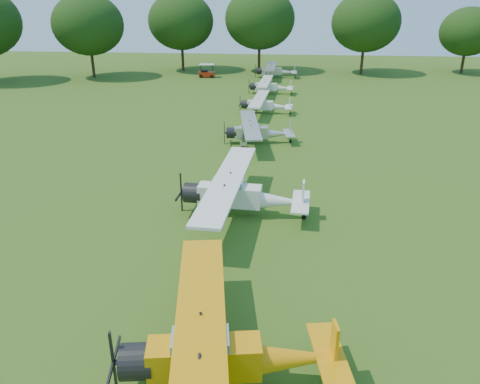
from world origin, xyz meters
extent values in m
plane|color=#274A12|center=(0.00, 0.00, 0.00)|extent=(160.00, 160.00, 0.00)
cylinder|color=black|center=(30.33, 58.05, 1.85)|extent=(0.44, 0.44, 3.70)
ellipsoid|color=black|center=(30.33, 58.05, 6.37)|extent=(8.63, 8.63, 7.34)
cylinder|color=black|center=(14.28, 56.21, 2.25)|extent=(0.44, 0.44, 4.51)
ellipsoid|color=black|center=(14.28, 56.21, 7.77)|extent=(10.52, 10.52, 8.94)
cylinder|color=black|center=(-2.12, 56.74, 2.37)|extent=(0.44, 0.44, 4.74)
ellipsoid|color=black|center=(-2.12, 56.74, 8.16)|extent=(11.05, 11.05, 9.39)
cylinder|color=black|center=(-14.75, 56.54, 2.24)|extent=(0.44, 0.44, 4.49)
ellipsoid|color=black|center=(-14.75, 56.54, 7.73)|extent=(10.47, 10.47, 8.90)
cylinder|color=black|center=(-26.90, 48.50, 2.22)|extent=(0.44, 0.44, 4.44)
ellipsoid|color=black|center=(-26.90, 48.50, 7.65)|extent=(10.36, 10.36, 8.80)
cube|color=orange|center=(0.32, -10.16, 1.20)|extent=(3.77, 1.65, 1.20)
cone|color=orange|center=(3.36, -9.67, 1.02)|extent=(3.31, 1.52, 1.02)
cube|color=#8CA5B2|center=(0.21, -10.18, 1.82)|extent=(1.97, 1.33, 0.63)
cylinder|color=black|center=(-1.81, -10.51, 1.20)|extent=(1.20, 1.33, 1.18)
cube|color=black|center=(-2.54, -10.63, 1.20)|extent=(0.09, 0.15, 2.39)
cube|color=orange|center=(0.21, -10.18, 2.11)|extent=(3.56, 12.17, 0.16)
cube|color=orange|center=(4.48, -9.49, 1.59)|extent=(0.21, 0.64, 1.48)
cube|color=orange|center=(4.37, -9.50, 1.08)|extent=(1.47, 3.30, 0.10)
cylinder|color=black|center=(-0.80, -8.90, 0.34)|extent=(0.70, 0.29, 0.68)
cylinder|color=black|center=(4.59, -9.47, 0.14)|extent=(0.28, 0.13, 0.27)
cube|color=white|center=(-0.44, 2.94, 1.20)|extent=(3.70, 1.30, 1.20)
cone|color=white|center=(2.63, 2.76, 1.03)|extent=(3.24, 1.21, 1.03)
cube|color=#8CA5B2|center=(-0.56, 2.95, 1.82)|extent=(1.88, 1.16, 0.63)
cylinder|color=black|center=(-2.60, 3.07, 1.20)|extent=(1.09, 1.24, 1.18)
cube|color=black|center=(-3.34, 3.12, 1.20)|extent=(0.08, 0.14, 2.39)
cube|color=white|center=(-0.56, 2.95, 2.11)|extent=(2.37, 12.15, 0.16)
cube|color=white|center=(3.76, 2.69, 1.59)|extent=(0.15, 0.63, 1.48)
cube|color=white|center=(3.65, 2.70, 1.08)|extent=(1.16, 3.24, 0.10)
cylinder|color=black|center=(-1.44, 1.57, 0.34)|extent=(0.69, 0.22, 0.68)
cylinder|color=black|center=(-1.27, 4.42, 0.34)|extent=(0.69, 0.22, 0.68)
cylinder|color=black|center=(3.88, 2.68, 0.14)|extent=(0.28, 0.11, 0.27)
cube|color=silver|center=(-0.30, 17.06, 0.95)|extent=(2.98, 1.26, 0.95)
cone|color=silver|center=(2.12, 17.41, 0.81)|extent=(2.62, 1.17, 0.81)
cube|color=#8CA5B2|center=(-0.39, 17.04, 1.45)|extent=(1.55, 1.03, 0.50)
cylinder|color=black|center=(-2.00, 16.81, 0.95)|extent=(0.94, 1.05, 0.94)
cube|color=black|center=(-2.58, 16.72, 0.95)|extent=(0.07, 0.12, 1.90)
cube|color=silver|center=(-0.39, 17.04, 1.67)|extent=(2.67, 9.67, 0.13)
cube|color=silver|center=(3.01, 17.53, 1.26)|extent=(0.16, 0.50, 1.17)
cube|color=silver|center=(2.92, 17.52, 0.86)|extent=(1.12, 2.61, 0.08)
cylinder|color=black|center=(-0.85, 15.83, 0.27)|extent=(0.56, 0.22, 0.54)
cylinder|color=black|center=(-1.17, 18.07, 0.27)|extent=(0.56, 0.22, 0.54)
cylinder|color=black|center=(3.10, 17.55, 0.11)|extent=(0.22, 0.10, 0.22)
cube|color=white|center=(-0.20, 27.98, 0.89)|extent=(2.77, 0.97, 0.89)
cone|color=white|center=(2.10, 27.85, 0.77)|extent=(2.42, 0.91, 0.77)
cube|color=#8CA5B2|center=(-0.28, 27.99, 1.36)|extent=(1.41, 0.86, 0.47)
cylinder|color=black|center=(-1.81, 28.08, 0.89)|extent=(0.82, 0.93, 0.88)
cube|color=black|center=(-2.36, 28.12, 0.89)|extent=(0.06, 0.10, 1.79)
cube|color=white|center=(-0.28, 27.99, 1.57)|extent=(1.78, 9.08, 0.12)
cube|color=white|center=(2.95, 27.79, 1.19)|extent=(0.11, 0.47, 1.11)
cube|color=white|center=(2.86, 27.80, 0.81)|extent=(0.87, 2.42, 0.08)
cylinder|color=black|center=(-0.94, 26.96, 0.26)|extent=(0.52, 0.17, 0.51)
cylinder|color=black|center=(-0.81, 29.09, 0.26)|extent=(0.52, 0.17, 0.51)
cylinder|color=black|center=(3.03, 27.79, 0.10)|extent=(0.21, 0.08, 0.20)
cube|color=white|center=(-0.09, 38.52, 0.90)|extent=(2.77, 0.94, 0.90)
cone|color=white|center=(2.22, 38.41, 0.77)|extent=(2.43, 0.88, 0.77)
cube|color=#8CA5B2|center=(-0.17, 38.53, 1.37)|extent=(1.40, 0.85, 0.47)
cylinder|color=black|center=(-1.71, 38.60, 0.90)|extent=(0.81, 0.93, 0.89)
cube|color=black|center=(-2.27, 38.63, 0.90)|extent=(0.06, 0.10, 1.80)
cube|color=white|center=(-0.17, 38.53, 1.58)|extent=(1.67, 9.11, 0.12)
cube|color=white|center=(3.07, 38.37, 1.20)|extent=(0.11, 0.47, 1.11)
cube|color=white|center=(2.99, 38.37, 0.81)|extent=(0.84, 2.43, 0.08)
cylinder|color=black|center=(-0.82, 37.49, 0.26)|extent=(0.52, 0.16, 0.51)
cylinder|color=black|center=(-0.72, 39.62, 0.26)|extent=(0.52, 0.16, 0.51)
cylinder|color=black|center=(3.16, 38.37, 0.10)|extent=(0.21, 0.08, 0.21)
cube|color=silver|center=(0.14, 50.78, 1.00)|extent=(3.04, 0.92, 1.00)
cone|color=silver|center=(2.70, 50.77, 0.85)|extent=(2.66, 0.87, 0.85)
cube|color=#8CA5B2|center=(0.05, 50.78, 1.52)|extent=(1.52, 0.88, 0.52)
cylinder|color=black|center=(-1.66, 50.79, 1.00)|extent=(0.86, 0.99, 0.99)
cube|color=black|center=(-2.27, 50.80, 1.00)|extent=(0.06, 0.11, 1.99)
cube|color=silver|center=(0.05, 50.78, 1.75)|extent=(1.44, 10.06, 0.13)
cube|color=silver|center=(3.65, 50.76, 1.33)|extent=(0.10, 0.52, 1.23)
cube|color=silver|center=(3.56, 50.76, 0.90)|extent=(0.82, 2.66, 0.09)
cylinder|color=black|center=(-0.62, 49.60, 0.28)|extent=(0.57, 0.16, 0.57)
cylinder|color=black|center=(-0.61, 51.97, 0.28)|extent=(0.57, 0.16, 0.57)
cylinder|color=black|center=(3.75, 50.76, 0.11)|extent=(0.23, 0.08, 0.23)
cube|color=#A3230B|center=(-9.70, 50.18, 0.48)|extent=(2.40, 1.40, 0.74)
cube|color=black|center=(-10.02, 50.16, 0.90)|extent=(1.02, 1.22, 0.48)
cube|color=white|center=(-9.70, 50.18, 1.93)|extent=(2.30, 1.50, 0.08)
cylinder|color=black|center=(-10.46, 49.48, 0.23)|extent=(0.47, 0.17, 0.47)
cylinder|color=black|center=(-10.53, 50.79, 0.23)|extent=(0.47, 0.17, 0.47)
cylinder|color=black|center=(-8.87, 49.56, 0.23)|extent=(0.47, 0.17, 0.47)
cylinder|color=black|center=(-8.94, 50.88, 0.23)|extent=(0.47, 0.17, 0.47)
camera|label=1|loc=(2.63, -21.70, 12.05)|focal=35.00mm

